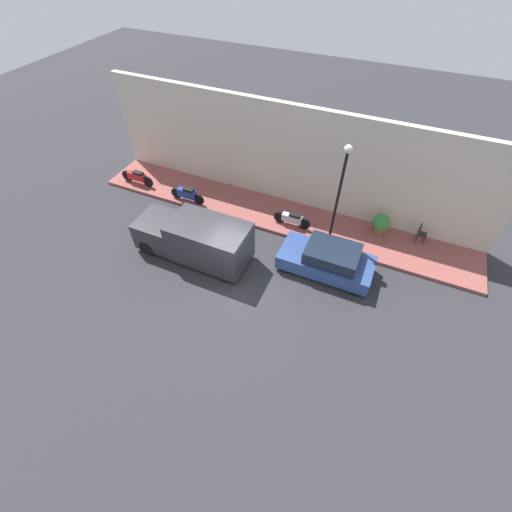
% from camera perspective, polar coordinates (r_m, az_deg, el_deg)
% --- Properties ---
extents(ground_plane, '(60.00, 60.00, 0.00)m').
position_cam_1_polar(ground_plane, '(14.63, -3.36, -4.29)').
color(ground_plane, '#2D2D33').
extents(sidewalk, '(2.55, 19.48, 0.16)m').
position_cam_1_polar(sidewalk, '(17.61, 3.44, 6.89)').
color(sidewalk, '#934C47').
rests_on(sidewalk, ground_plane).
extents(building_facade, '(0.30, 19.48, 5.16)m').
position_cam_1_polar(building_facade, '(17.26, 5.62, 16.04)').
color(building_facade, beige).
rests_on(building_facade, ground_plane).
extents(parked_car, '(1.80, 3.96, 1.39)m').
position_cam_1_polar(parked_car, '(14.84, 11.83, -0.63)').
color(parked_car, '#2D4784').
rests_on(parked_car, ground_plane).
extents(delivery_van, '(1.92, 5.16, 2.04)m').
position_cam_1_polar(delivery_van, '(15.16, -10.26, 2.93)').
color(delivery_van, '#2D2D33').
rests_on(delivery_van, ground_plane).
extents(scooter_silver, '(0.30, 1.84, 0.73)m').
position_cam_1_polar(scooter_silver, '(16.68, 6.05, 6.18)').
color(scooter_silver, '#B7B7BF').
rests_on(scooter_silver, sidewalk).
extents(motorcycle_red, '(0.30, 2.02, 0.80)m').
position_cam_1_polar(motorcycle_red, '(20.41, -19.20, 12.33)').
color(motorcycle_red, '#B21E1E').
rests_on(motorcycle_red, sidewalk).
extents(motorcycle_blue, '(0.30, 1.95, 0.81)m').
position_cam_1_polar(motorcycle_blue, '(18.42, -11.39, 10.09)').
color(motorcycle_blue, navy).
rests_on(motorcycle_blue, sidewalk).
extents(streetlamp, '(0.33, 0.33, 4.88)m').
position_cam_1_polar(streetlamp, '(14.46, 13.94, 11.52)').
color(streetlamp, black).
rests_on(streetlamp, sidewalk).
extents(potted_plant, '(0.79, 0.79, 1.11)m').
position_cam_1_polar(potted_plant, '(16.98, 20.09, 5.11)').
color(potted_plant, brown).
rests_on(potted_plant, sidewalk).
extents(cafe_chair, '(0.40, 0.40, 0.95)m').
position_cam_1_polar(cafe_chair, '(17.40, 25.78, 3.53)').
color(cafe_chair, '#262626').
rests_on(cafe_chair, sidewalk).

